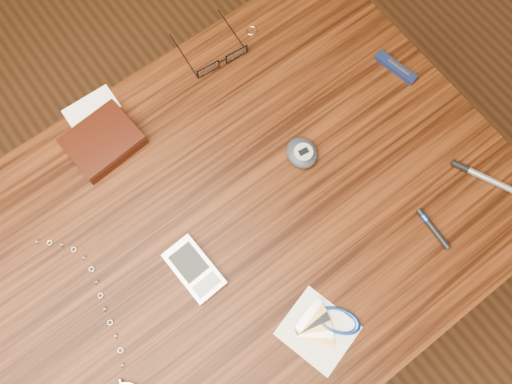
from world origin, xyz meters
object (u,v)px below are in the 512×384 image
at_px(silver_pen, 484,177).
at_px(pedometer, 302,153).
at_px(notepad_keys, 327,325).
at_px(eyeglasses, 221,59).
at_px(pocket_knife, 396,67).
at_px(pda_phone, 194,269).
at_px(wallet_and_card, 103,140).
at_px(desk, 230,240).

bearing_deg(silver_pen, pedometer, 135.28).
xyz_separation_m(pedometer, notepad_keys, (-0.15, -0.26, -0.01)).
bearing_deg(pedometer, eyeglasses, 91.22).
xyz_separation_m(notepad_keys, pocket_knife, (0.40, 0.29, 0.00)).
height_order(pda_phone, silver_pen, pda_phone).
xyz_separation_m(wallet_and_card, pedometer, (0.27, -0.23, -0.00)).
relative_size(pda_phone, silver_pen, 0.82).
distance_m(eyeglasses, pedometer, 0.24).
bearing_deg(pda_phone, notepad_keys, -59.23).
relative_size(pda_phone, pocket_knife, 1.22).
xyz_separation_m(wallet_and_card, pda_phone, (-0.00, -0.29, -0.01)).
bearing_deg(pocket_knife, eyeglasses, 140.70).
bearing_deg(desk, pocket_knife, 7.81).
height_order(desk, pedometer, pedometer).
bearing_deg(silver_pen, notepad_keys, -175.67).
height_order(pda_phone, pedometer, pedometer).
height_order(desk, eyeglasses, eyeglasses).
relative_size(pedometer, pocket_knife, 0.78).
relative_size(desk, pda_phone, 9.18).
height_order(eyeglasses, silver_pen, eyeglasses).
xyz_separation_m(desk, wallet_and_card, (-0.09, 0.26, 0.12)).
xyz_separation_m(eyeglasses, pedometer, (0.01, -0.24, 0.00)).
distance_m(eyeglasses, notepad_keys, 0.52).
bearing_deg(notepad_keys, eyeglasses, 73.61).
distance_m(wallet_and_card, eyeglasses, 0.27).
distance_m(desk, wallet_and_card, 0.30).
distance_m(desk, silver_pen, 0.47).
xyz_separation_m(pda_phone, pocket_knife, (0.52, 0.08, -0.00)).
xyz_separation_m(pedometer, pocket_knife, (0.25, 0.03, -0.01)).
relative_size(pda_phone, notepad_keys, 0.79).
relative_size(wallet_and_card, eyeglasses, 1.30).
relative_size(notepad_keys, silver_pen, 1.03).
xyz_separation_m(desk, silver_pen, (0.41, -0.20, 0.11)).
distance_m(wallet_and_card, silver_pen, 0.68).
relative_size(eyeglasses, notepad_keys, 0.89).
bearing_deg(pocket_knife, pedometer, -173.12).
distance_m(pda_phone, pocket_knife, 0.53).
height_order(pda_phone, notepad_keys, pda_phone).
xyz_separation_m(eyeglasses, pda_phone, (-0.27, -0.29, -0.00)).
distance_m(notepad_keys, silver_pen, 0.38).
bearing_deg(desk, pedometer, 9.07).
bearing_deg(desk, pda_phone, -163.95).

